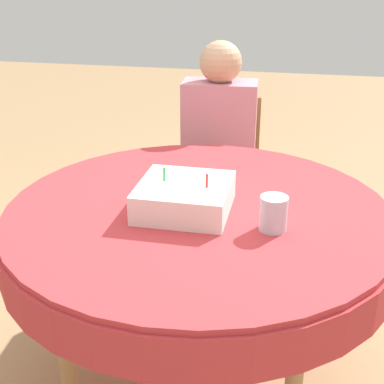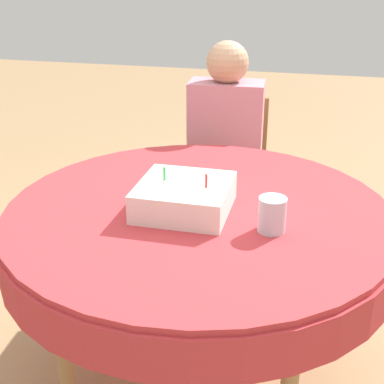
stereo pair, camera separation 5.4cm
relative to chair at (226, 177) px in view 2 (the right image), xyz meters
name	(u,v)px [view 2 (the right image)]	position (x,y,z in m)	size (l,w,h in m)	color
ground_plane	(198,382)	(0.08, -0.95, -0.45)	(12.00, 12.00, 0.00)	#A37F56
dining_table	(198,230)	(0.08, -0.95, 0.20)	(1.27, 1.27, 0.74)	#BC3338
chair	(226,177)	(0.00, 0.00, 0.00)	(0.45, 0.45, 0.84)	brown
person	(225,142)	(0.01, -0.09, 0.22)	(0.36, 0.30, 1.14)	tan
birthday_cake	(184,197)	(0.04, -0.98, 0.33)	(0.29, 0.29, 0.14)	white
drinking_glass	(272,215)	(0.33, -1.06, 0.34)	(0.08, 0.08, 0.11)	silver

